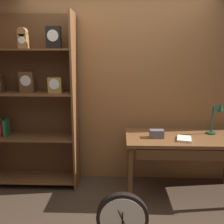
{
  "coord_description": "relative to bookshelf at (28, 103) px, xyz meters",
  "views": [
    {
      "loc": [
        0.03,
        -2.1,
        1.74
      ],
      "look_at": [
        -0.07,
        0.83,
        1.09
      ],
      "focal_mm": 40.25,
      "sensor_mm": 36.0,
      "label": 1
    }
  ],
  "objects": [
    {
      "name": "open_repair_manual",
      "position": [
        1.98,
        -0.36,
        -0.36
      ],
      "size": [
        0.21,
        0.25,
        0.02
      ],
      "primitive_type": "cube",
      "rotation": [
        0.0,
        0.0,
        -0.24
      ],
      "color": "silver",
      "rests_on": "workbench"
    },
    {
      "name": "desk_lamp",
      "position": [
        2.43,
        -0.14,
        -0.08
      ],
      "size": [
        0.2,
        0.2,
        0.43
      ],
      "color": "#1E472D",
      "rests_on": "workbench"
    },
    {
      "name": "toolbox_small",
      "position": [
        1.66,
        -0.29,
        -0.32
      ],
      "size": [
        0.17,
        0.1,
        0.1
      ],
      "primitive_type": "cube",
      "color": "#595960",
      "rests_on": "workbench"
    },
    {
      "name": "round_clock_large",
      "position": [
        1.24,
        -1.16,
        -0.88
      ],
      "size": [
        0.49,
        0.11,
        0.53
      ],
      "color": "black",
      "rests_on": "ground"
    },
    {
      "name": "back_wood_panel",
      "position": [
        1.19,
        0.21,
        0.16
      ],
      "size": [
        4.8,
        0.05,
        2.6
      ],
      "primitive_type": "cube",
      "color": "brown",
      "rests_on": "ground"
    },
    {
      "name": "bookshelf",
      "position": [
        0.0,
        0.0,
        0.0
      ],
      "size": [
        1.26,
        0.4,
        2.27
      ],
      "color": "brown",
      "rests_on": "ground"
    },
    {
      "name": "workbench",
      "position": [
        2.02,
        -0.27,
        -0.45
      ],
      "size": [
        1.45,
        0.68,
        0.77
      ],
      "color": "brown",
      "rests_on": "ground"
    }
  ]
}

